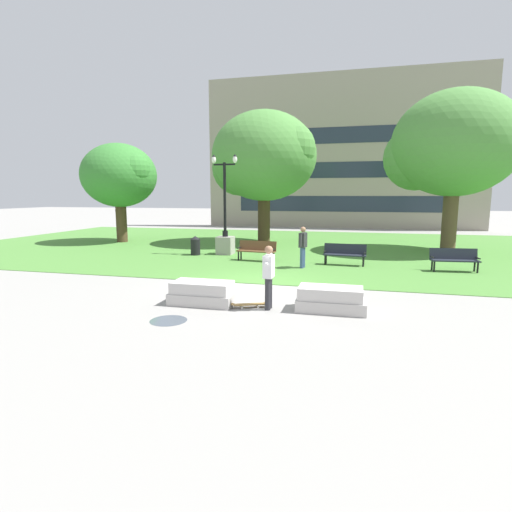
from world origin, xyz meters
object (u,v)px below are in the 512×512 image
(park_bench_near_right, at_px, (345,253))
(trash_bin, at_px, (195,245))
(lamp_post_left, at_px, (225,234))
(concrete_block_center, at_px, (202,293))
(person_bystander_near_lawn, at_px, (303,245))
(concrete_block_left, at_px, (331,300))
(person_skateboarder, at_px, (269,273))
(park_bench_near_left, at_px, (257,249))
(skateboard, at_px, (250,304))
(park_bench_far_left, at_px, (454,258))

(park_bench_near_right, bearing_deg, trash_bin, 171.48)
(lamp_post_left, height_order, trash_bin, lamp_post_left)
(park_bench_near_right, bearing_deg, concrete_block_center, -116.79)
(trash_bin, relative_size, person_bystander_near_lawn, 0.56)
(concrete_block_center, distance_m, concrete_block_left, 3.53)
(person_skateboarder, xyz_separation_m, park_bench_near_left, (-2.18, 7.52, -0.44))
(person_skateboarder, bearing_deg, park_bench_near_left, 106.18)
(skateboard, relative_size, park_bench_near_right, 0.56)
(skateboard, relative_size, lamp_post_left, 0.20)
(skateboard, bearing_deg, concrete_block_left, 5.41)
(park_bench_far_left, bearing_deg, person_skateboarder, -131.24)
(park_bench_far_left, bearing_deg, concrete_block_center, -139.21)
(person_skateboarder, xyz_separation_m, skateboard, (-0.53, 0.01, -0.89))
(concrete_block_center, relative_size, skateboard, 1.77)
(person_skateboarder, relative_size, lamp_post_left, 0.34)
(concrete_block_left, relative_size, park_bench_near_right, 0.98)
(park_bench_near_right, bearing_deg, park_bench_far_left, -6.06)
(concrete_block_left, bearing_deg, lamp_post_left, 123.40)
(park_bench_near_right, distance_m, lamp_post_left, 6.26)
(park_bench_near_right, bearing_deg, lamp_post_left, 163.84)
(concrete_block_left, xyz_separation_m, park_bench_far_left, (4.41, 6.67, 0.23))
(concrete_block_left, bearing_deg, park_bench_near_right, 88.72)
(park_bench_far_left, bearing_deg, park_bench_near_right, 173.94)
(person_skateboarder, xyz_separation_m, park_bench_far_left, (6.04, 6.88, -0.44))
(skateboard, distance_m, park_bench_far_left, 9.52)
(lamp_post_left, bearing_deg, trash_bin, -155.24)
(concrete_block_center, xyz_separation_m, concrete_block_left, (3.53, 0.18, 0.00))
(park_bench_near_left, xyz_separation_m, park_bench_far_left, (8.22, -0.64, 0.00))
(concrete_block_center, distance_m, park_bench_near_right, 8.18)
(skateboard, bearing_deg, park_bench_far_left, 46.30)
(lamp_post_left, bearing_deg, concrete_block_center, -75.64)
(park_bench_near_left, xyz_separation_m, park_bench_near_right, (3.97, -0.19, 0.00))
(concrete_block_center, height_order, person_bystander_near_lawn, person_bystander_near_lawn)
(park_bench_near_left, height_order, park_bench_far_left, same)
(park_bench_near_right, xyz_separation_m, trash_bin, (-7.37, 1.10, -0.04))
(skateboard, height_order, lamp_post_left, lamp_post_left)
(skateboard, height_order, person_bystander_near_lawn, person_bystander_near_lawn)
(trash_bin, bearing_deg, concrete_block_center, -66.31)
(skateboard, bearing_deg, park_bench_near_right, 72.45)
(lamp_post_left, distance_m, person_bystander_near_lawn, 5.20)
(concrete_block_center, height_order, trash_bin, trash_bin)
(concrete_block_center, bearing_deg, trash_bin, 113.69)
(concrete_block_left, bearing_deg, trash_bin, 131.25)
(lamp_post_left, bearing_deg, park_bench_near_right, -16.16)
(concrete_block_center, xyz_separation_m, park_bench_near_left, (-0.28, 7.49, 0.23))
(concrete_block_left, height_order, park_bench_near_left, park_bench_near_left)
(person_skateboarder, bearing_deg, skateboard, 178.58)
(park_bench_far_left, relative_size, person_bystander_near_lawn, 1.08)
(park_bench_near_right, height_order, lamp_post_left, lamp_post_left)
(park_bench_near_left, distance_m, park_bench_far_left, 8.24)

